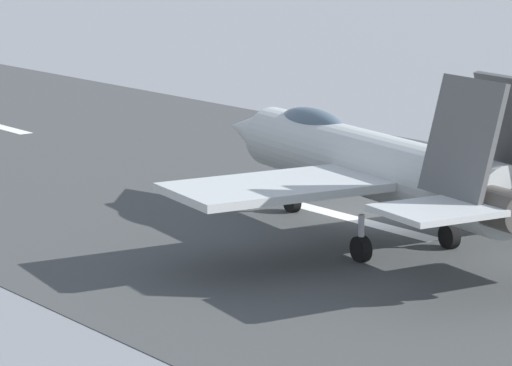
% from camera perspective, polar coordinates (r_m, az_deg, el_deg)
% --- Properties ---
extents(ground_plane, '(400.00, 400.00, 0.00)m').
position_cam_1_polar(ground_plane, '(43.88, 3.87, -1.49)').
color(ground_plane, slate).
extents(runway_strip, '(240.00, 26.00, 0.02)m').
position_cam_1_polar(runway_strip, '(43.87, 3.88, -1.49)').
color(runway_strip, '#3E4141').
rests_on(runway_strip, ground).
extents(fighter_jet, '(17.29, 14.46, 5.69)m').
position_cam_1_polar(fighter_jet, '(40.16, 5.02, 0.90)').
color(fighter_jet, '#B4B8B8').
rests_on(fighter_jet, ground).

